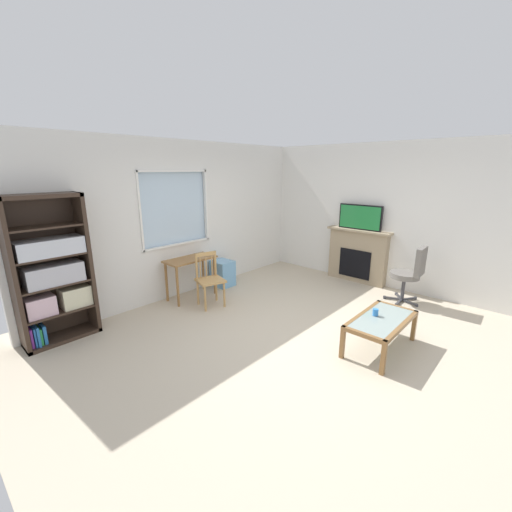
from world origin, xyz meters
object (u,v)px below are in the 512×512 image
object	(u,v)px
desk_under_window	(191,265)
plastic_drawer_unit	(223,273)
coffee_table	(381,323)
office_chair	(411,272)
bookshelf	(52,273)
fireplace	(357,255)
tv	(360,217)
wooden_chair	(210,279)
sippy_cup	(375,312)

from	to	relation	value
desk_under_window	plastic_drawer_unit	distance (m)	0.86
desk_under_window	coffee_table	size ratio (longest dim) A/B	0.83
office_chair	coffee_table	distance (m)	1.82
bookshelf	plastic_drawer_unit	xyz separation A→B (m)	(2.87, -0.06, -0.68)
fireplace	plastic_drawer_unit	bearing A→B (deg)	138.36
plastic_drawer_unit	tv	distance (m)	2.92
desk_under_window	plastic_drawer_unit	size ratio (longest dim) A/B	1.78
desk_under_window	tv	bearing A→B (deg)	-32.14
bookshelf	fireplace	xyz separation A→B (m)	(4.92, -1.88, -0.39)
bookshelf	fireplace	size ratio (longest dim) A/B	1.52
fireplace	wooden_chair	bearing A→B (deg)	156.16
bookshelf	coffee_table	bearing A→B (deg)	-51.00
bookshelf	sippy_cup	distance (m)	4.21
wooden_chair	office_chair	xyz separation A→B (m)	(2.38, -2.43, 0.09)
plastic_drawer_unit	tv	size ratio (longest dim) A/B	0.58
wooden_chair	office_chair	size ratio (longest dim) A/B	0.90
plastic_drawer_unit	fireplace	distance (m)	2.75
tv	sippy_cup	size ratio (longest dim) A/B	9.68
sippy_cup	bookshelf	bearing A→B (deg)	130.03
tv	coffee_table	xyz separation A→B (m)	(-2.23, -1.42, -0.96)
bookshelf	desk_under_window	world-z (taller)	bookshelf
fireplace	coffee_table	xyz separation A→B (m)	(-2.25, -1.42, -0.18)
plastic_drawer_unit	wooden_chair	bearing A→B (deg)	-144.31
fireplace	desk_under_window	bearing A→B (deg)	148.03
fireplace	sippy_cup	size ratio (longest dim) A/B	14.27
bookshelf	wooden_chair	bearing A→B (deg)	-16.68
wooden_chair	sippy_cup	xyz separation A→B (m)	(0.60, -2.58, 0.01)
sippy_cup	wooden_chair	bearing A→B (deg)	103.17
wooden_chair	fireplace	xyz separation A→B (m)	(2.83, -1.25, 0.08)
fireplace	sippy_cup	xyz separation A→B (m)	(-2.23, -1.33, -0.07)
wooden_chair	bookshelf	bearing A→B (deg)	163.32
plastic_drawer_unit	sippy_cup	xyz separation A→B (m)	(-0.18, -3.14, 0.22)
desk_under_window	office_chair	distance (m)	3.78
fireplace	office_chair	world-z (taller)	fireplace
coffee_table	sippy_cup	world-z (taller)	sippy_cup
bookshelf	fireplace	bearing A→B (deg)	-20.88
plastic_drawer_unit	bookshelf	bearing A→B (deg)	178.80
fireplace	office_chair	xyz separation A→B (m)	(-0.45, -1.18, 0.01)
tv	office_chair	bearing A→B (deg)	-110.21
desk_under_window	office_chair	bearing A→B (deg)	-51.07
fireplace	coffee_table	bearing A→B (deg)	-147.65
tv	fireplace	bearing A→B (deg)	0.00
wooden_chair	coffee_table	size ratio (longest dim) A/B	0.83
tv	office_chair	distance (m)	1.47
fireplace	office_chair	size ratio (longest dim) A/B	1.28
desk_under_window	tv	world-z (taller)	tv
plastic_drawer_unit	fireplace	xyz separation A→B (m)	(2.04, -1.82, 0.29)
fireplace	tv	size ratio (longest dim) A/B	1.47
desk_under_window	wooden_chair	bearing A→B (deg)	-90.08
wooden_chair	sippy_cup	world-z (taller)	wooden_chair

